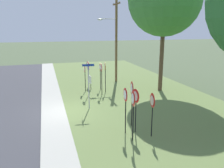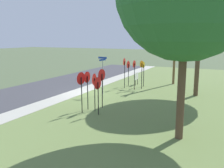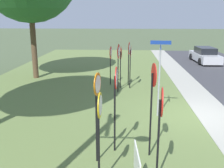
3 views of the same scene
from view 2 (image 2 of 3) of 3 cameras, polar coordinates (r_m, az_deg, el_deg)
name	(u,v)px [view 2 (image 2 of 3)]	position (r m, az deg, el deg)	size (l,w,h in m)	color
ground_plane	(86,93)	(21.75, -6.05, -2.12)	(160.00, 160.00, 0.00)	#4C5B3D
road_asphalt	(42,88)	(24.55, -15.66, -0.98)	(44.00, 6.40, 0.01)	#3D3D42
sidewalk_strip	(78,92)	(22.16, -7.82, -1.84)	(44.00, 1.60, 0.06)	#ADAA9E
grass_median	(153,100)	(19.37, 9.31, -3.72)	(44.00, 12.00, 0.04)	olive
stop_sign_near_left	(134,69)	(22.75, 5.12, 3.50)	(0.66, 0.10, 2.68)	black
stop_sign_near_right	(142,69)	(23.19, 6.79, 3.49)	(0.63, 0.13, 2.64)	black
stop_sign_far_left	(124,67)	(23.33, 2.86, 3.98)	(0.67, 0.12, 2.84)	black
stop_sign_far_center	(128,68)	(24.51, 3.75, 3.71)	(0.72, 0.11, 2.47)	black
stop_sign_far_right	(144,69)	(24.31, 7.22, 3.41)	(0.61, 0.10, 2.41)	black
yield_sign_near_left	(98,87)	(15.21, -3.31, -0.66)	(0.75, 0.13, 2.36)	black
yield_sign_near_right	(94,83)	(16.09, -4.09, 0.20)	(0.75, 0.13, 2.45)	black
yield_sign_far_left	(81,83)	(15.61, -7.10, 0.34)	(0.78, 0.14, 2.62)	black
yield_sign_far_right	(102,79)	(16.72, -2.37, 1.20)	(0.79, 0.15, 2.65)	black
yield_sign_center	(87,81)	(16.39, -5.72, 0.61)	(0.73, 0.11, 2.54)	black
street_name_post	(103,72)	(20.65, -2.15, 2.65)	(0.96, 0.81, 3.16)	#9EA0A8
utility_pole	(174,37)	(26.12, 13.99, 10.39)	(2.10, 2.09, 8.84)	brown
notice_board	(137,77)	(25.21, 5.65, 1.67)	(1.10, 0.11, 1.25)	black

